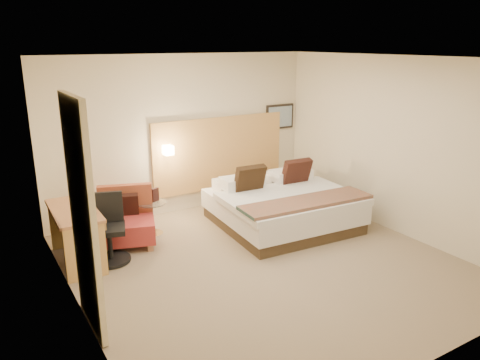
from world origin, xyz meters
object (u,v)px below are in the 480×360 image
lounge_chair (127,222)px  desk (77,220)px  desk_chair (109,234)px  side_table (152,216)px  bed (282,206)px

lounge_chair → desk: bearing=-161.8°
desk_chair → side_table: bearing=34.4°
lounge_chair → side_table: bearing=15.5°
side_table → desk: desk is taller
bed → desk: size_ratio=1.76×
desk → desk_chair: size_ratio=1.32×
lounge_chair → bed: bearing=-14.1°
bed → desk_chair: bed is taller
desk_chair → bed: bearing=-3.4°
side_table → desk_chair: bearing=-145.6°
bed → lounge_chair: bearing=165.9°
lounge_chair → desk: size_ratio=0.79×
lounge_chair → side_table: lounge_chair is taller
desk → side_table: bearing=17.2°
lounge_chair → desk: (-0.75, -0.25, 0.26)m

